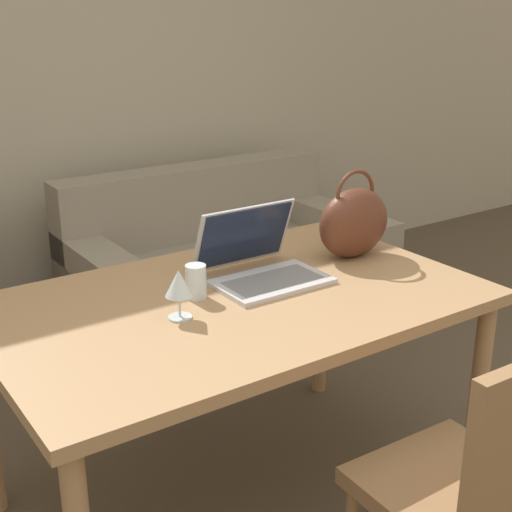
{
  "coord_description": "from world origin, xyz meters",
  "views": [
    {
      "loc": [
        -1.06,
        -1.03,
        1.64
      ],
      "look_at": [
        0.15,
        0.73,
        0.89
      ],
      "focal_mm": 50.0,
      "sensor_mm": 36.0,
      "label": 1
    }
  ],
  "objects_px": {
    "laptop": "(258,260)",
    "wine_glass": "(179,285)",
    "handbag": "(354,222)",
    "couch": "(226,275)",
    "drinking_glass": "(196,282)",
    "chair": "(481,484)"
  },
  "relations": [
    {
      "from": "couch",
      "to": "wine_glass",
      "type": "bearing_deg",
      "value": -126.75
    },
    {
      "from": "chair",
      "to": "drinking_glass",
      "type": "bearing_deg",
      "value": 108.92
    },
    {
      "from": "couch",
      "to": "drinking_glass",
      "type": "height_order",
      "value": "drinking_glass"
    },
    {
      "from": "laptop",
      "to": "handbag",
      "type": "bearing_deg",
      "value": -2.74
    },
    {
      "from": "drinking_glass",
      "to": "handbag",
      "type": "xyz_separation_m",
      "value": [
        0.67,
        0.02,
        0.08
      ]
    },
    {
      "from": "laptop",
      "to": "wine_glass",
      "type": "xyz_separation_m",
      "value": [
        -0.38,
        -0.14,
        0.04
      ]
    },
    {
      "from": "drinking_glass",
      "to": "handbag",
      "type": "height_order",
      "value": "handbag"
    },
    {
      "from": "laptop",
      "to": "handbag",
      "type": "xyz_separation_m",
      "value": [
        0.41,
        -0.02,
        0.07
      ]
    },
    {
      "from": "chair",
      "to": "handbag",
      "type": "relative_size",
      "value": 2.84
    },
    {
      "from": "laptop",
      "to": "handbag",
      "type": "relative_size",
      "value": 1.15
    },
    {
      "from": "drinking_glass",
      "to": "handbag",
      "type": "relative_size",
      "value": 0.34
    },
    {
      "from": "drinking_glass",
      "to": "handbag",
      "type": "bearing_deg",
      "value": 1.47
    },
    {
      "from": "laptop",
      "to": "wine_glass",
      "type": "distance_m",
      "value": 0.41
    },
    {
      "from": "chair",
      "to": "drinking_glass",
      "type": "xyz_separation_m",
      "value": [
        -0.28,
        0.91,
        0.31
      ]
    },
    {
      "from": "couch",
      "to": "handbag",
      "type": "relative_size",
      "value": 4.91
    },
    {
      "from": "couch",
      "to": "wine_glass",
      "type": "height_order",
      "value": "wine_glass"
    },
    {
      "from": "drinking_glass",
      "to": "wine_glass",
      "type": "relative_size",
      "value": 0.72
    },
    {
      "from": "couch",
      "to": "laptop",
      "type": "bearing_deg",
      "value": -117.04
    },
    {
      "from": "handbag",
      "to": "laptop",
      "type": "bearing_deg",
      "value": 177.26
    },
    {
      "from": "wine_glass",
      "to": "handbag",
      "type": "height_order",
      "value": "handbag"
    },
    {
      "from": "laptop",
      "to": "wine_glass",
      "type": "bearing_deg",
      "value": -159.21
    },
    {
      "from": "drinking_glass",
      "to": "wine_glass",
      "type": "height_order",
      "value": "wine_glass"
    }
  ]
}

